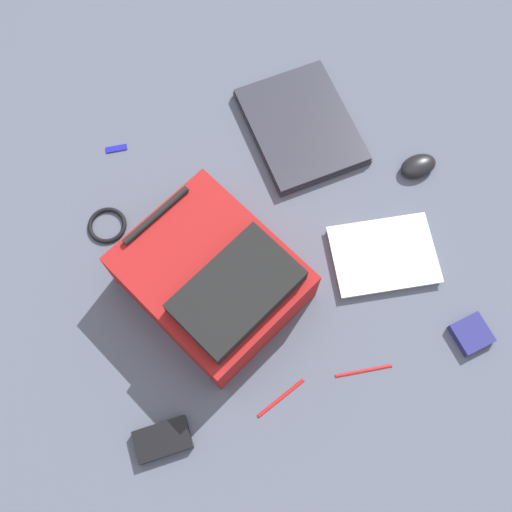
{
  "coord_description": "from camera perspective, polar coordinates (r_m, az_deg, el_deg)",
  "views": [
    {
      "loc": [
        0.47,
        -0.24,
        1.48
      ],
      "look_at": [
        -0.01,
        -0.04,
        0.02
      ],
      "focal_mm": 41.75,
      "sensor_mm": 36.0,
      "label": 1
    }
  ],
  "objects": [
    {
      "name": "pen_blue",
      "position": [
        1.49,
        2.42,
        -13.43
      ],
      "size": [
        0.05,
        0.14,
        0.01
      ],
      "primitive_type": "cylinder",
      "rotation": [
        1.57,
        0.0,
        0.27
      ],
      "color": "red",
      "rests_on": "ground_plane"
    },
    {
      "name": "book_manual",
      "position": [
        1.6,
        12.11,
        0.06
      ],
      "size": [
        0.25,
        0.31,
        0.02
      ],
      "color": "silver",
      "rests_on": "ground_plane"
    },
    {
      "name": "earbud_pouch",
      "position": [
        1.6,
        19.94,
        -7.04
      ],
      "size": [
        0.09,
        0.09,
        0.03
      ],
      "primitive_type": "cube",
      "rotation": [
        0.0,
        0.0,
        0.06
      ],
      "color": "navy",
      "rests_on": "ground_plane"
    },
    {
      "name": "ground_plane",
      "position": [
        1.58,
        1.57,
        0.08
      ],
      "size": [
        3.32,
        3.32,
        0.0
      ],
      "primitive_type": "plane",
      "color": "#4C5160"
    },
    {
      "name": "computer_mouse",
      "position": [
        1.72,
        15.27,
        8.32
      ],
      "size": [
        0.07,
        0.1,
        0.04
      ],
      "primitive_type": "ellipsoid",
      "rotation": [
        0.0,
        0.0,
        0.02
      ],
      "color": "black",
      "rests_on": "ground_plane"
    },
    {
      "name": "usb_stick",
      "position": [
        1.75,
        -13.24,
        10.02
      ],
      "size": [
        0.03,
        0.06,
        0.01
      ],
      "primitive_type": "cube",
      "rotation": [
        0.0,
        0.0,
        -0.18
      ],
      "color": "#191999",
      "rests_on": "ground_plane"
    },
    {
      "name": "cable_coil",
      "position": [
        1.65,
        -14.07,
        2.87
      ],
      "size": [
        0.1,
        0.1,
        0.01
      ],
      "primitive_type": "torus",
      "color": "black",
      "rests_on": "ground_plane"
    },
    {
      "name": "power_brick",
      "position": [
        1.49,
        -8.93,
        -16.99
      ],
      "size": [
        0.09,
        0.14,
        0.03
      ],
      "primitive_type": "cube",
      "rotation": [
        0.0,
        0.0,
        -0.08
      ],
      "color": "black",
      "rests_on": "ground_plane"
    },
    {
      "name": "laptop",
      "position": [
        1.73,
        4.34,
        12.31
      ],
      "size": [
        0.36,
        0.28,
        0.03
      ],
      "color": "#24242C",
      "rests_on": "ground_plane"
    },
    {
      "name": "backpack",
      "position": [
        1.47,
        -4.04,
        -2.22
      ],
      "size": [
        0.5,
        0.47,
        0.2
      ],
      "color": "maroon",
      "rests_on": "ground_plane"
    },
    {
      "name": "pen_black",
      "position": [
        1.52,
        10.31,
        -10.76
      ],
      "size": [
        0.04,
        0.14,
        0.01
      ],
      "primitive_type": "cylinder",
      "rotation": [
        1.57,
        0.0,
        -0.21
      ],
      "color": "red",
      "rests_on": "ground_plane"
    }
  ]
}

